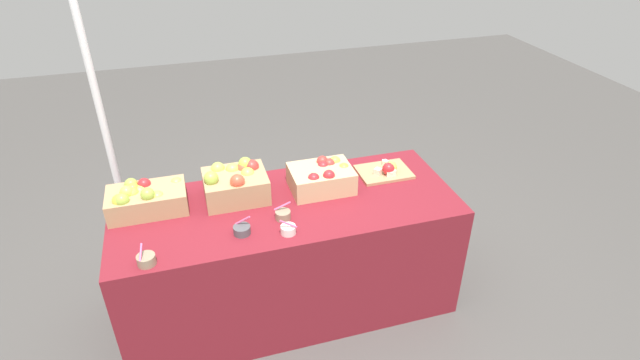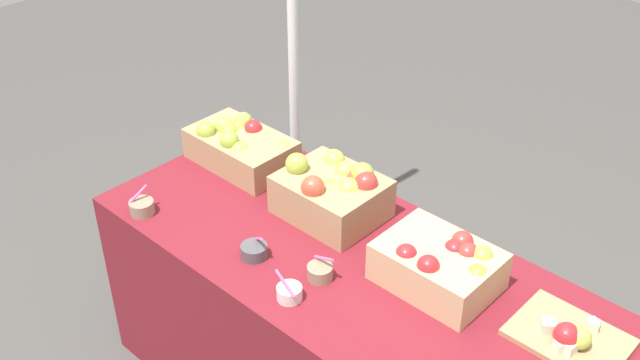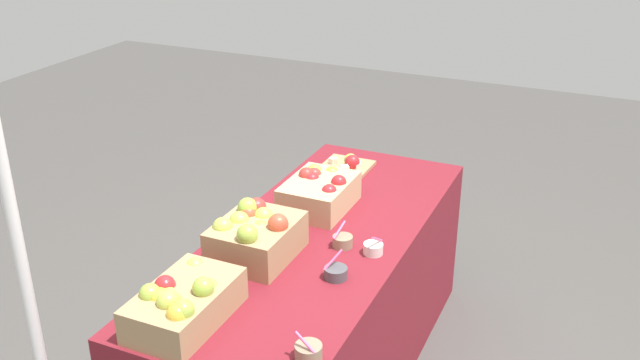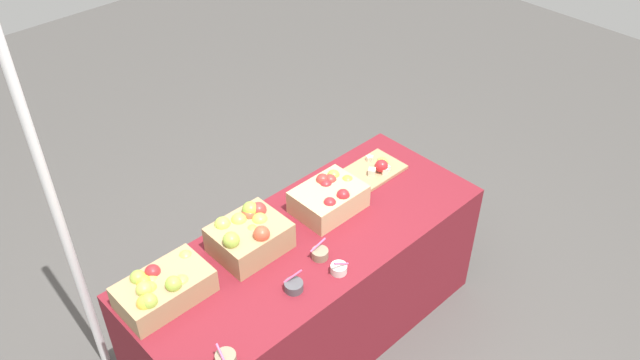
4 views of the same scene
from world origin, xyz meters
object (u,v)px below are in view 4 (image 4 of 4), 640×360
cutting_board_back (377,168)px  sample_bowl_mid (226,359)px  sample_bowl_extra (339,269)px  apple_crate_middle (249,234)px  tent_pole (56,210)px  sample_bowl_far (320,254)px  apple_crate_right (329,197)px  sample_bowl_near (294,286)px  apple_crate_left (162,288)px

cutting_board_back → sample_bowl_mid: sample_bowl_mid is taller
cutting_board_back → sample_bowl_extra: (-0.70, -0.40, -0.00)m
apple_crate_middle → tent_pole: 0.87m
sample_bowl_far → apple_crate_right: bearing=38.8°
sample_bowl_extra → sample_bowl_near: bearing=163.9°
apple_crate_right → sample_bowl_near: (-0.51, -0.30, -0.05)m
apple_crate_left → cutting_board_back: 1.39m
sample_bowl_extra → sample_bowl_mid: bearing=-176.6°
sample_bowl_mid → tent_pole: bearing=101.1°
apple_crate_middle → sample_bowl_near: (-0.03, -0.35, -0.07)m
sample_bowl_near → cutting_board_back: bearing=20.1°
sample_bowl_mid → apple_crate_middle: bearing=42.9°
tent_pole → apple_crate_left: bearing=-68.6°
cutting_board_back → tent_pole: size_ratio=0.15×
apple_crate_middle → sample_bowl_near: apple_crate_middle is taller
tent_pole → apple_crate_right: bearing=-25.1°
cutting_board_back → sample_bowl_far: (-0.70, -0.27, -0.00)m
apple_crate_left → sample_bowl_extra: bearing=-31.5°
sample_bowl_mid → sample_bowl_far: (0.69, 0.17, -0.00)m
sample_bowl_far → tent_pole: size_ratio=0.04×
sample_bowl_near → sample_bowl_mid: 0.47m
sample_bowl_far → sample_bowl_near: bearing=-163.6°
apple_crate_middle → sample_bowl_far: apple_crate_middle is taller
apple_crate_middle → sample_bowl_mid: 0.67m
apple_crate_left → sample_bowl_extra: size_ratio=4.17×
apple_crate_left → sample_bowl_far: apple_crate_left is taller
cutting_board_back → sample_bowl_near: 0.99m
apple_crate_right → sample_bowl_mid: apple_crate_right is taller
cutting_board_back → sample_bowl_extra: sample_bowl_extra is taller
sample_bowl_mid → tent_pole: 1.01m
apple_crate_right → tent_pole: tent_pole is taller
sample_bowl_near → apple_crate_right: bearing=30.1°
tent_pole → sample_bowl_near: bearing=-52.3°
cutting_board_back → tent_pole: (-1.58, 0.50, 0.31)m
apple_crate_left → tent_pole: size_ratio=0.19×
apple_crate_middle → sample_bowl_extra: (0.20, -0.41, -0.07)m
apple_crate_right → sample_bowl_extra: size_ratio=3.58×
apple_crate_left → sample_bowl_mid: bearing=-90.6°
cutting_board_back → sample_bowl_mid: 1.46m
apple_crate_right → sample_bowl_extra: (-0.29, -0.36, -0.05)m
apple_crate_middle → apple_crate_right: bearing=-6.1°
cutting_board_back → sample_bowl_extra: 0.81m
cutting_board_back → sample_bowl_far: 0.75m
apple_crate_middle → cutting_board_back: (0.90, -0.01, -0.06)m
sample_bowl_near → apple_crate_left: bearing=142.4°
sample_bowl_near → tent_pole: (-0.65, 0.84, 0.32)m
tent_pole → sample_bowl_extra: bearing=-46.0°
apple_crate_middle → tent_pole: bearing=144.0°
apple_crate_right → sample_bowl_far: size_ratio=3.75×
apple_crate_right → cutting_board_back: bearing=5.8°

